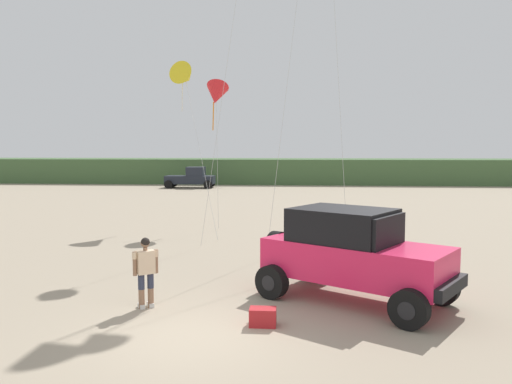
{
  "coord_description": "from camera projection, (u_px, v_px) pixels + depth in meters",
  "views": [
    {
      "loc": [
        2.03,
        -9.77,
        3.73
      ],
      "look_at": [
        0.96,
        3.0,
        2.62
      ],
      "focal_mm": 35.5,
      "sensor_mm": 36.0,
      "label": 1
    }
  ],
  "objects": [
    {
      "name": "ground_plane",
      "position": [
        196.0,
        334.0,
        10.19
      ],
      "size": [
        220.0,
        220.0,
        0.0
      ],
      "primitive_type": "plane",
      "color": "gray"
    },
    {
      "name": "dune_ridge",
      "position": [
        275.0,
        171.0,
        55.34
      ],
      "size": [
        90.0,
        8.33,
        2.58
      ],
      "primitive_type": "cube",
      "color": "#426038",
      "rests_on": "ground_plane"
    },
    {
      "name": "jeep",
      "position": [
        353.0,
        253.0,
        12.28
      ],
      "size": [
        4.95,
        4.34,
        2.26
      ],
      "color": "#EA2151",
      "rests_on": "ground_plane"
    },
    {
      "name": "person_watching",
      "position": [
        146.0,
        269.0,
        11.77
      ],
      "size": [
        0.54,
        0.45,
        1.67
      ],
      "color": "#8C664C",
      "rests_on": "ground_plane"
    },
    {
      "name": "cooler_box",
      "position": [
        263.0,
        317.0,
        10.63
      ],
      "size": [
        0.56,
        0.36,
        0.38
      ],
      "primitive_type": "cube",
      "rotation": [
        0.0,
        0.0,
        -0.0
      ],
      "color": "#B21E23",
      "rests_on": "ground_plane"
    },
    {
      "name": "distant_pickup",
      "position": [
        192.0,
        178.0,
        47.91
      ],
      "size": [
        4.63,
        2.44,
        1.98
      ],
      "color": "#1E232D",
      "rests_on": "ground_plane"
    },
    {
      "name": "kite_black_sled",
      "position": [
        216.0,
        95.0,
        24.08
      ],
      "size": [
        1.59,
        2.3,
        7.07
      ],
      "color": "red",
      "rests_on": "ground_plane"
    },
    {
      "name": "kite_pink_ribbon",
      "position": [
        185.0,
        77.0,
        25.33
      ],
      "size": [
        3.33,
        6.29,
        8.13
      ],
      "color": "yellow",
      "rests_on": "ground_plane"
    }
  ]
}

